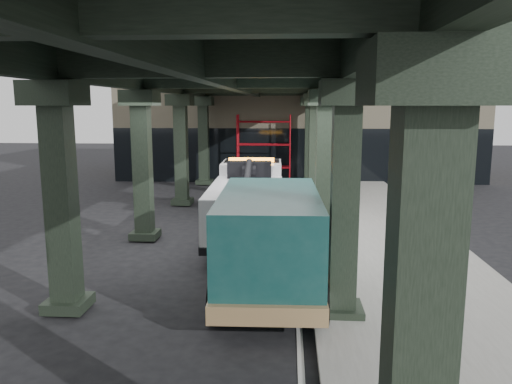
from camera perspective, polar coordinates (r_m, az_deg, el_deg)
The scene contains 8 objects.
ground at distance 14.93m, azimuth -1.97°, elevation -7.71°, with size 90.00×90.00×0.00m, color black.
sidewalk at distance 17.04m, azimuth 14.04°, elevation -5.52°, with size 5.00×40.00×0.15m, color gray.
lane_stripe at distance 16.78m, azimuth 4.53°, elevation -5.73°, with size 0.12×38.00×0.01m, color silver.
viaduct at distance 16.30m, azimuth -2.80°, elevation 13.20°, with size 7.40×32.00×6.40m.
building at distance 34.17m, azimuth 4.77°, elevation 8.96°, with size 22.00×10.00×8.00m, color #C6B793.
scaffolding at distance 28.94m, azimuth 0.91°, elevation 5.09°, with size 3.08×0.88×4.00m.
tow_truck at distance 17.52m, azimuth -0.80°, elevation -0.69°, with size 2.62×8.21×2.67m.
towed_van at distance 12.13m, azimuth 1.56°, elevation -5.22°, with size 2.62×6.25×2.51m.
Camera 1 is at (1.45, -14.16, 4.50)m, focal length 35.00 mm.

